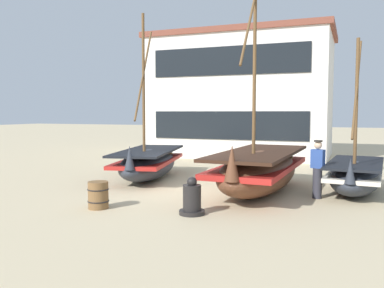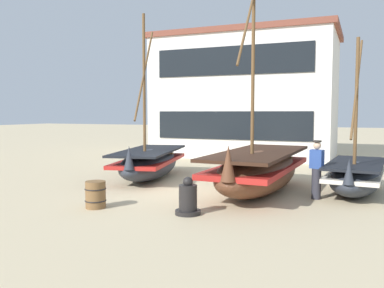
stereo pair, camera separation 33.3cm
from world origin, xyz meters
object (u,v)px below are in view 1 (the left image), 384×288
Objects in this scene: fishing_boat_centre_large at (259,170)px; fishing_boat_far_right at (355,175)px; capstan_winch at (192,200)px; fisherman_by_hull at (318,170)px; harbor_building_main at (242,95)px; wooden_barrel at (98,195)px; fishing_boat_near_left at (148,163)px.

fishing_boat_far_right is at bearing 19.82° from fishing_boat_centre_large.
capstan_winch is at bearing -106.24° from fishing_boat_centre_large.
harbor_building_main is at bearing 114.91° from fisherman_by_hull.
harbor_building_main is at bearing 89.62° from wooden_barrel.
wooden_barrel is (0.97, -4.66, -0.26)m from fishing_boat_near_left.
fishing_boat_centre_large is 4.70× the size of fisherman_by_hull.
fisherman_by_hull is (-1.02, -1.21, 0.28)m from fishing_boat_far_right.
fishing_boat_far_right is at bearing 36.46° from wooden_barrel.
fisherman_by_hull is 1.83× the size of capstan_winch.
capstan_winch is at bearing -131.46° from fisherman_by_hull.
harbor_building_main reaches higher than capstan_winch.
fishing_boat_near_left is 5.55m from capstan_winch.
fishing_boat_near_left is 0.75× the size of fishing_boat_centre_large.
fishing_boat_far_right is 5.64m from capstan_winch.
fishing_boat_near_left is 3.52× the size of fisherman_by_hull.
fishing_boat_far_right is at bearing -0.77° from fishing_boat_near_left.
fishing_boat_centre_large is at bearing 73.76° from capstan_winch.
fisherman_by_hull is 0.17× the size of harbor_building_main.
capstan_winch is at bearing -51.59° from fishing_boat_near_left.
fishing_boat_centre_large is 0.78× the size of harbor_building_main.
fishing_boat_near_left is 6.43× the size of capstan_winch.
fishing_boat_near_left reaches higher than wooden_barrel.
fishing_boat_far_right is at bearing -57.89° from harbor_building_main.
fisherman_by_hull is at bearing -130.25° from fishing_boat_far_right.
wooden_barrel is at bearing -143.54° from fishing_boat_far_right.
fishing_boat_centre_large reaches higher than fishing_boat_far_right.
fisherman_by_hull is at bearing -65.09° from harbor_building_main.
capstan_winch is at bearing -80.32° from harbor_building_main.
fisherman_by_hull is (1.74, -0.21, 0.11)m from fishing_boat_centre_large.
capstan_winch is at bearing 7.35° from wooden_barrel.
fishing_boat_centre_large reaches higher than harbor_building_main.
fishing_boat_far_right is 5.12× the size of capstan_winch.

